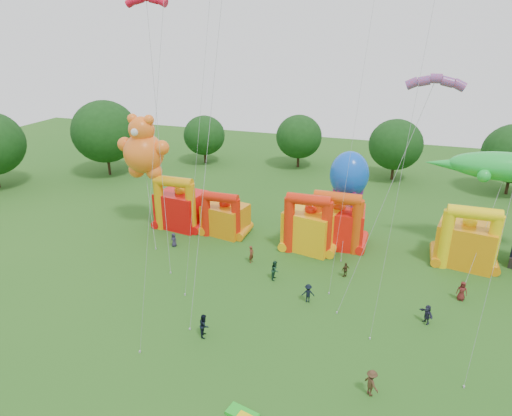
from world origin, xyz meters
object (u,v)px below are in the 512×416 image
(bouncy_castle_0, at_px, (180,207))
(spectator_0, at_px, (174,240))
(teddy_bear_kite, at_px, (147,180))
(bouncy_castle_2, at_px, (310,227))
(octopus_kite, at_px, (348,186))
(gecko_kite, at_px, (494,205))
(spectator_4, at_px, (345,270))

(bouncy_castle_0, relative_size, spectator_0, 4.29)
(bouncy_castle_0, xyz_separation_m, teddy_bear_kite, (-2.72, -2.40, 3.88))
(bouncy_castle_2, bearing_deg, spectator_0, -163.54)
(bouncy_castle_2, height_order, spectator_0, bouncy_castle_2)
(octopus_kite, bearing_deg, spectator_0, -155.55)
(teddy_bear_kite, xyz_separation_m, spectator_0, (4.45, -2.74, -5.65))
(bouncy_castle_2, distance_m, gecko_kite, 18.49)
(spectator_0, bearing_deg, bouncy_castle_2, 22.30)
(bouncy_castle_2, height_order, spectator_4, bouncy_castle_2)
(bouncy_castle_0, distance_m, spectator_4, 21.60)
(bouncy_castle_0, relative_size, teddy_bear_kite, 0.49)
(gecko_kite, xyz_separation_m, spectator_4, (-13.16, -8.02, -5.45))
(teddy_bear_kite, distance_m, spectator_0, 7.70)
(teddy_bear_kite, relative_size, spectator_0, 8.75)
(gecko_kite, distance_m, spectator_4, 16.35)
(octopus_kite, bearing_deg, teddy_bear_kite, -166.54)
(bouncy_castle_2, relative_size, spectator_4, 4.41)
(bouncy_castle_2, distance_m, octopus_kite, 6.35)
(bouncy_castle_0, height_order, spectator_4, bouncy_castle_0)
(spectator_0, bearing_deg, bouncy_castle_0, 114.48)
(bouncy_castle_0, relative_size, spectator_4, 4.40)
(bouncy_castle_2, bearing_deg, octopus_kite, 48.75)
(octopus_kite, distance_m, spectator_4, 10.40)
(octopus_kite, bearing_deg, bouncy_castle_0, -171.51)
(spectator_0, bearing_deg, spectator_4, 4.06)
(gecko_kite, bearing_deg, bouncy_castle_2, -169.86)
(bouncy_castle_2, height_order, octopus_kite, octopus_kite)
(bouncy_castle_0, height_order, gecko_kite, gecko_kite)
(octopus_kite, bearing_deg, gecko_kite, -2.40)
(bouncy_castle_2, distance_m, spectator_4, 6.96)
(gecko_kite, bearing_deg, bouncy_castle_0, -176.14)
(gecko_kite, bearing_deg, teddy_bear_kite, -172.71)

